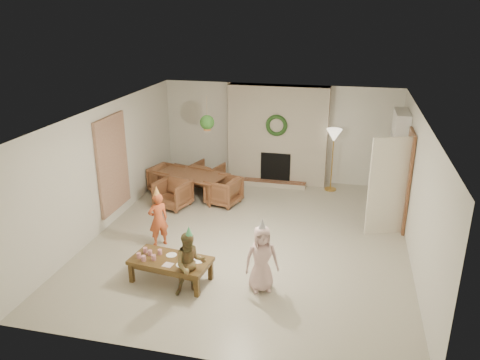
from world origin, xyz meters
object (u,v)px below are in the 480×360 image
(dining_chair_near, at_px, (173,194))
(dining_chair_left, at_px, (167,179))
(child_plaid, at_px, (190,264))
(child_red, at_px, (158,220))
(dining_chair_right, at_px, (224,191))
(dining_table, at_px, (191,185))
(coffee_table_top, at_px, (171,261))
(child_pink, at_px, (262,259))
(dining_chair_far, at_px, (208,175))

(dining_chair_near, height_order, dining_chair_left, same)
(dining_chair_left, xyz_separation_m, child_plaid, (2.01, -4.09, 0.21))
(child_plaid, bearing_deg, dining_chair_left, 90.71)
(dining_chair_near, relative_size, child_red, 0.66)
(dining_chair_near, distance_m, dining_chair_right, 1.16)
(dining_table, xyz_separation_m, dining_chair_right, (0.87, -0.25, 0.03))
(coffee_table_top, bearing_deg, child_red, 128.14)
(coffee_table_top, distance_m, child_red, 1.34)
(coffee_table_top, relative_size, child_plaid, 1.24)
(dining_chair_right, relative_size, child_pink, 0.63)
(dining_chair_near, relative_size, coffee_table_top, 0.54)
(child_red, relative_size, child_pink, 0.95)
(dining_table, bearing_deg, dining_chair_right, 0.00)
(dining_chair_right, bearing_deg, dining_chair_near, -51.34)
(dining_chair_near, height_order, dining_chair_far, same)
(dining_chair_near, xyz_separation_m, child_pink, (2.57, -2.81, 0.24))
(dining_chair_far, height_order, dining_chair_left, same)
(child_plaid, bearing_deg, child_red, 102.74)
(dining_chair_far, height_order, child_plaid, child_plaid)
(dining_chair_near, height_order, child_plaid, child_plaid)
(dining_chair_right, distance_m, child_pink, 3.60)
(child_plaid, height_order, child_pink, child_pink)
(child_plaid, relative_size, child_pink, 0.96)
(dining_chair_left, xyz_separation_m, child_pink, (3.07, -3.71, 0.24))
(dining_chair_left, distance_m, dining_chair_right, 1.63)
(child_red, bearing_deg, dining_chair_left, -113.58)
(coffee_table_top, bearing_deg, dining_chair_near, 117.56)
(dining_chair_far, bearing_deg, child_pink, 133.28)
(dining_chair_left, height_order, child_pink, child_pink)
(dining_chair_left, xyz_separation_m, child_red, (0.89, -2.67, 0.21))
(dining_chair_far, bearing_deg, dining_chair_near, 90.00)
(dining_table, relative_size, dining_chair_left, 2.34)
(dining_chair_right, xyz_separation_m, child_red, (-0.68, -2.22, 0.21))
(child_pink, bearing_deg, child_red, 132.02)
(dining_chair_near, relative_size, child_pink, 0.63)
(child_red, bearing_deg, child_pink, 112.45)
(child_plaid, bearing_deg, child_pink, -5.65)
(dining_chair_near, bearing_deg, child_red, -61.64)
(child_pink, bearing_deg, dining_table, 101.64)
(dining_chair_right, xyz_separation_m, child_plaid, (0.44, -3.65, 0.21))
(child_red, bearing_deg, dining_chair_right, -149.02)
(dining_chair_left, relative_size, coffee_table_top, 0.54)
(dining_table, distance_m, dining_chair_far, 0.73)
(dining_table, bearing_deg, child_red, -69.63)
(dining_table, xyz_separation_m, dining_chair_near, (-0.20, -0.70, 0.03))
(dining_chair_far, bearing_deg, child_red, 105.80)
(dining_table, distance_m, dining_chair_left, 0.73)
(dining_chair_far, xyz_separation_m, child_red, (-0.01, -3.16, 0.21))
(dining_chair_far, distance_m, coffee_table_top, 4.36)
(coffee_table_top, xyz_separation_m, child_pink, (1.50, 0.10, 0.18))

